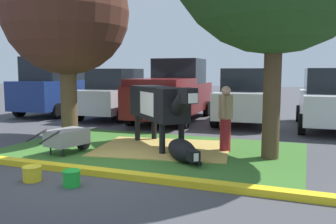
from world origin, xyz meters
TOP-DOWN VIEW (x-y plane):
  - ground_plane at (0.00, 0.00)m, footprint 80.00×80.00m
  - grass_island at (0.24, 2.04)m, footprint 7.11×4.27m
  - curb_yellow at (0.24, -0.24)m, footprint 8.31×0.24m
  - hay_bedding at (0.49, 2.23)m, footprint 3.54×2.88m
  - shade_tree_left at (-2.56, 2.59)m, footprint 3.48×3.48m
  - cow_holstein at (0.32, 2.36)m, footprint 2.49×2.47m
  - calf_lying at (1.32, 1.25)m, footprint 1.10×1.20m
  - person_handler at (1.96, 2.52)m, footprint 0.34×0.53m
  - wheelbarrow at (-1.42, 0.98)m, footprint 0.83×1.62m
  - bucket_yellow at (-0.72, -0.98)m, footprint 0.34×0.34m
  - bucket_green at (0.11, -0.97)m, footprint 0.32×0.32m
  - suv_black at (-6.63, 7.36)m, footprint 2.29×4.69m
  - sedan_silver at (-3.63, 7.17)m, footprint 2.19×4.48m
  - pickup_truck_black at (-1.15, 7.29)m, footprint 2.42×5.49m
  - sedan_blue at (1.65, 7.56)m, footprint 2.19×4.48m
  - hatchback_white at (4.47, 7.16)m, footprint 2.19×4.48m

SIDE VIEW (x-z plane):
  - ground_plane at x=0.00m, z-range 0.00..0.00m
  - grass_island at x=0.24m, z-range 0.00..0.02m
  - hay_bedding at x=0.49m, z-range 0.01..0.04m
  - curb_yellow at x=0.24m, z-range 0.00..0.12m
  - bucket_yellow at x=-0.72m, z-range 0.01..0.27m
  - bucket_green at x=0.11m, z-range 0.01..0.28m
  - calf_lying at x=1.32m, z-range 0.00..0.48m
  - wheelbarrow at x=-1.42m, z-range 0.07..0.70m
  - person_handler at x=1.96m, z-range 0.06..1.63m
  - sedan_silver at x=-3.63m, z-range -0.03..1.99m
  - sedan_blue at x=1.65m, z-range -0.03..1.99m
  - hatchback_white at x=4.47m, z-range -0.03..1.99m
  - pickup_truck_black at x=-1.15m, z-range -0.10..2.32m
  - cow_holstein at x=0.32m, z-range 0.33..1.92m
  - suv_black at x=-6.63m, z-range 0.01..2.53m
  - shade_tree_left at x=-2.56m, z-range 0.88..6.19m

